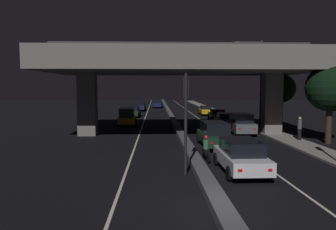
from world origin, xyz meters
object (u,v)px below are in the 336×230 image
object	(u,v)px
car_grey_third	(241,124)
car_dark_green_second_oncoming	(133,111)
pedestrian_on_sidewalk	(300,128)
street_lamp	(257,78)
car_dark_blue_third_oncoming	(140,106)
traffic_light_left_of_median	(186,106)
car_dark_green_second	(214,134)
car_dark_blue_fourth_oncoming	(157,104)
car_dark_green_fifth	(217,115)
motorcycle_black_filtering_near	(206,150)
car_white_lead	(241,155)
car_dark_green_fourth	(225,119)
car_taxi_yellow_sixth	(206,110)
car_taxi_yellow_lead_oncoming	(127,116)

from	to	relation	value
car_grey_third	car_dark_green_second_oncoming	xyz separation A→B (m)	(-10.73, 17.32, -0.04)
car_dark_green_second_oncoming	pedestrian_on_sidewalk	size ratio (longest dim) A/B	2.58
street_lamp	car_dark_blue_third_oncoming	world-z (taller)	street_lamp
traffic_light_left_of_median	car_dark_green_second_oncoming	distance (m)	30.93
car_dark_green_second	car_dark_blue_fourth_oncoming	xyz separation A→B (m)	(-3.77, 44.58, -0.02)
car_dark_green_fifth	traffic_light_left_of_median	bearing A→B (deg)	167.48
motorcycle_black_filtering_near	car_white_lead	bearing A→B (deg)	-155.73
car_grey_third	car_dark_green_fourth	size ratio (longest dim) A/B	0.93
car_taxi_yellow_sixth	car_taxi_yellow_lead_oncoming	distance (m)	16.71
car_dark_green_second	car_dark_green_fifth	bearing A→B (deg)	-12.10
traffic_light_left_of_median	car_white_lead	xyz separation A→B (m)	(2.70, 0.21, -2.41)
street_lamp	car_dark_blue_fourth_oncoming	size ratio (longest dim) A/B	1.89
car_dark_green_second_oncoming	car_dark_blue_fourth_oncoming	world-z (taller)	car_dark_green_second_oncoming
motorcycle_black_filtering_near	traffic_light_left_of_median	bearing A→B (deg)	151.13
car_dark_green_second	pedestrian_on_sidewalk	distance (m)	7.18
car_taxi_yellow_lead_oncoming	motorcycle_black_filtering_near	bearing A→B (deg)	15.68
car_white_lead	car_taxi_yellow_sixth	bearing A→B (deg)	-6.33
pedestrian_on_sidewalk	car_taxi_yellow_sixth	bearing A→B (deg)	98.00
motorcycle_black_filtering_near	pedestrian_on_sidewalk	world-z (taller)	pedestrian_on_sidewalk
street_lamp	motorcycle_black_filtering_near	distance (m)	15.35
traffic_light_left_of_median	car_taxi_yellow_lead_oncoming	distance (m)	21.34
car_grey_third	pedestrian_on_sidewalk	xyz separation A→B (m)	(3.44, -4.10, 0.08)
traffic_light_left_of_median	car_dark_blue_fourth_oncoming	distance (m)	51.68
car_dark_green_second	car_taxi_yellow_sixth	distance (m)	26.78
car_taxi_yellow_lead_oncoming	car_dark_blue_fourth_oncoming	world-z (taller)	car_taxi_yellow_lead_oncoming
car_white_lead	traffic_light_left_of_median	bearing A→B (deg)	93.89
street_lamp	car_white_lead	world-z (taller)	street_lamp
car_dark_green_second	car_dark_blue_third_oncoming	distance (m)	36.30
car_white_lead	car_dark_green_fifth	distance (m)	24.90
car_dark_blue_fourth_oncoming	pedestrian_on_sidewalk	distance (m)	43.86
car_dark_green_second_oncoming	car_dark_blue_third_oncoming	xyz separation A→B (m)	(0.36, 12.18, 0.05)
street_lamp	car_dark_green_second_oncoming	xyz separation A→B (m)	(-12.90, 14.68, -4.17)
traffic_light_left_of_median	car_grey_third	bearing A→B (deg)	65.16
car_dark_green_second	car_taxi_yellow_sixth	size ratio (longest dim) A/B	1.14
car_white_lead	pedestrian_on_sidewalk	xyz separation A→B (m)	(6.83, 8.86, 0.18)
motorcycle_black_filtering_near	car_dark_blue_third_oncoming	bearing A→B (deg)	6.12
car_dark_blue_third_oncoming	car_dark_blue_fourth_oncoming	xyz separation A→B (m)	(3.15, 8.95, -0.07)
traffic_light_left_of_median	car_dark_green_fifth	size ratio (longest dim) A/B	1.19
car_dark_green_second	car_taxi_yellow_sixth	xyz separation A→B (m)	(3.44, 26.55, -0.17)
car_dark_green_fourth	car_taxi_yellow_lead_oncoming	size ratio (longest dim) A/B	0.97
car_dark_blue_third_oncoming	pedestrian_on_sidewalk	size ratio (longest dim) A/B	2.40
car_taxi_yellow_sixth	car_dark_green_second_oncoming	world-z (taller)	car_dark_green_second_oncoming
car_white_lead	car_dark_blue_third_oncoming	bearing A→B (deg)	8.79
traffic_light_left_of_median	car_dark_blue_third_oncoming	xyz separation A→B (m)	(-4.27, 42.67, -2.30)
street_lamp	pedestrian_on_sidewalk	xyz separation A→B (m)	(1.27, -6.73, -4.04)
car_white_lead	car_dark_green_fourth	xyz separation A→B (m)	(3.25, 19.09, -0.11)
car_dark_blue_third_oncoming	motorcycle_black_filtering_near	world-z (taller)	car_dark_blue_third_oncoming
traffic_light_left_of_median	car_dark_green_second	size ratio (longest dim) A/B	0.98
car_dark_green_second_oncoming	car_dark_blue_third_oncoming	bearing A→B (deg)	-179.44
traffic_light_left_of_median	car_white_lead	size ratio (longest dim) A/B	1.06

